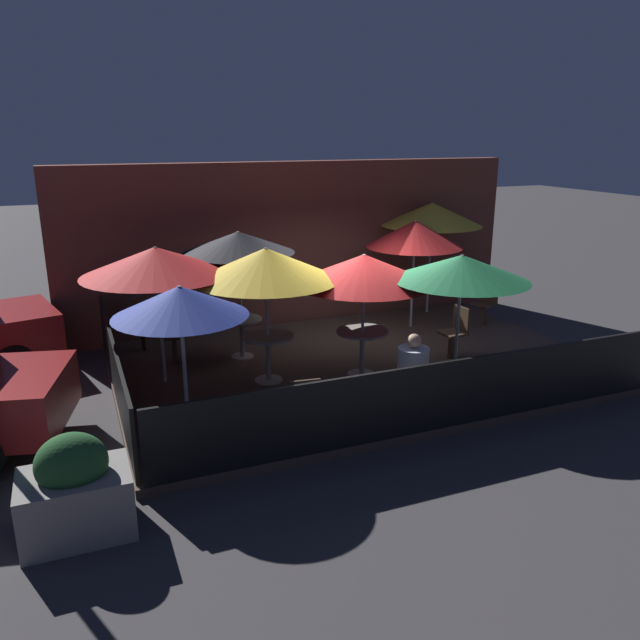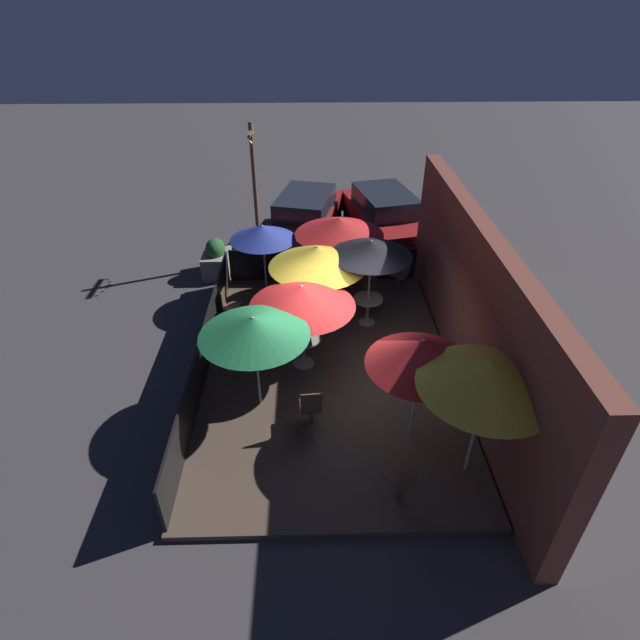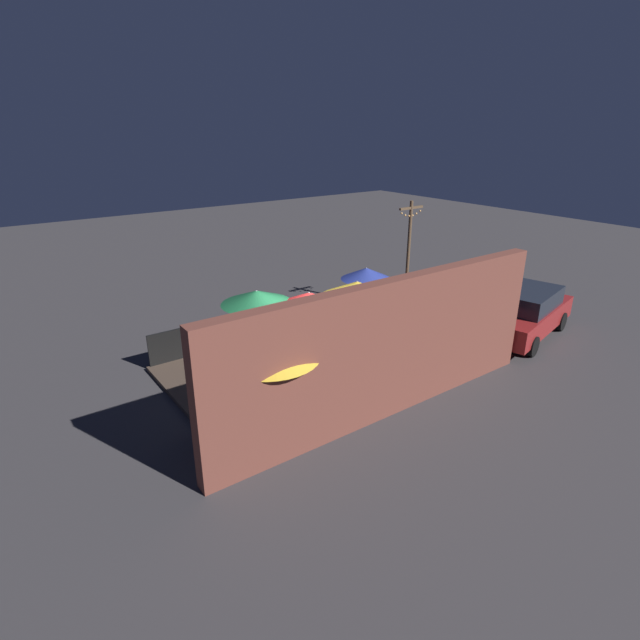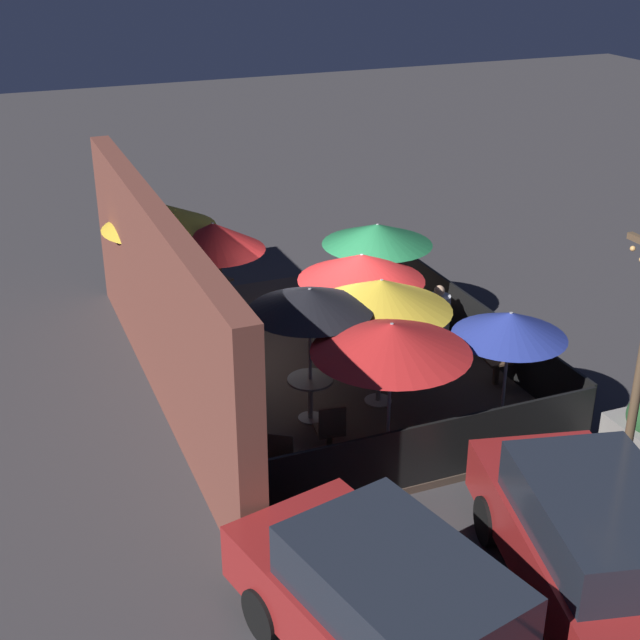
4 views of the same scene
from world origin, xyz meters
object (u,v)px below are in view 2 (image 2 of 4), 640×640
Objects in this scene: patio_chair_1 at (369,280)px; patio_chair_4 at (402,481)px; patio_umbrella_3 at (488,374)px; patio_umbrella_4 at (340,226)px; patio_chair_3 at (311,407)px; parked_car_1 at (384,215)px; patio_chair_0 at (229,305)px; patio_umbrella_2 at (302,296)px; patio_umbrella_5 at (254,326)px; patio_umbrella_0 at (371,248)px; dining_table_2 at (303,342)px; patio_umbrella_1 at (317,257)px; patio_umbrella_6 at (422,352)px; patio_chair_2 at (401,272)px; patio_umbrella_7 at (263,233)px; planter_box at (217,259)px; light_post at (255,188)px; dining_table_0 at (368,304)px; dining_table_1 at (318,305)px; parked_car_0 at (305,217)px.

patio_chair_1 is 1.04× the size of patio_chair_4.
patio_umbrella_3 reaches higher than patio_umbrella_4.
parked_car_1 reaches higher than patio_chair_3.
patio_umbrella_3 reaches higher than patio_chair_0.
patio_umbrella_2 is 2.42× the size of patio_chair_4.
patio_chair_4 is (2.39, 2.46, -1.38)m from patio_umbrella_5.
patio_umbrella_0 is at bearing -164.58° from patio_umbrella_3.
patio_chair_1 reaches higher than dining_table_2.
patio_umbrella_4 reaches higher than parked_car_1.
patio_umbrella_3 is (4.48, 2.50, 0.25)m from patio_umbrella_1.
patio_umbrella_2 is at bearing 0.00° from patio_chair_3.
patio_umbrella_6 is 5.52m from patio_chair_2.
parked_car_1 is at bearing -146.78° from patio_chair_2.
patio_umbrella_6 reaches higher than patio_umbrella_7.
patio_umbrella_4 is 2.48× the size of patio_chair_3.
patio_umbrella_7 is 2.04m from patio_chair_0.
patio_umbrella_0 is 2.44× the size of patio_chair_3.
planter_box is (-8.05, -4.14, -0.14)m from patio_chair_4.
patio_umbrella_0 reaches higher than patio_umbrella_2.
patio_umbrella_7 is 0.49× the size of light_post.
patio_umbrella_4 is 3.17× the size of dining_table_0.
dining_table_2 is 0.21× the size of light_post.
patio_chair_2 reaches higher than patio_chair_0.
patio_umbrella_6 reaches higher than patio_umbrella_5.
patio_umbrella_3 is at bearing 18.60° from patio_chair_1.
patio_umbrella_7 is at bearing -161.51° from dining_table_2.
patio_umbrella_1 is 2.75× the size of dining_table_1.
patio_umbrella_5 is 3.69m from patio_chair_4.
patio_umbrella_3 is (4.57, 1.26, 0.11)m from patio_umbrella_0.
patio_umbrella_5 is 1.03× the size of patio_umbrella_7.
patio_umbrella_5 is (-1.78, -3.71, -0.29)m from patio_umbrella_3.
parked_car_1 is at bearing 168.29° from dining_table_0.
patio_umbrella_0 is at bearing 0.00° from patio_chair_1.
light_post is 0.88× the size of parked_car_1.
patio_umbrella_3 is 6.12m from patio_chair_1.
parked_car_0 is (-8.53, -0.10, 0.23)m from patio_chair_3.
patio_chair_0 is (-0.13, -3.41, -0.06)m from dining_table_0.
parked_car_0 reaches higher than dining_table_0.
patio_umbrella_4 is at bearing -167.97° from patio_umbrella_6.
patio_chair_3 is at bearing 7.31° from patio_chair_2.
dining_table_1 is (0.09, -1.23, -1.44)m from patio_umbrella_0.
patio_umbrella_6 reaches higher than dining_table_2.
patio_chair_2 is (-1.71, 2.30, -0.08)m from dining_table_1.
patio_umbrella_7 is (-1.55, -1.36, -0.09)m from patio_umbrella_1.
patio_umbrella_6 is 2.38× the size of patio_chair_4.
patio_umbrella_1 is at bearing -38.92° from patio_chair_1.
patio_umbrella_3 reaches higher than dining_table_2.
patio_umbrella_5 is 4.25m from patio_umbrella_7.
patio_chair_0 is at bearing -38.25° from patio_chair_2.
patio_chair_1 is (-1.32, 1.40, -1.38)m from patio_umbrella_1.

